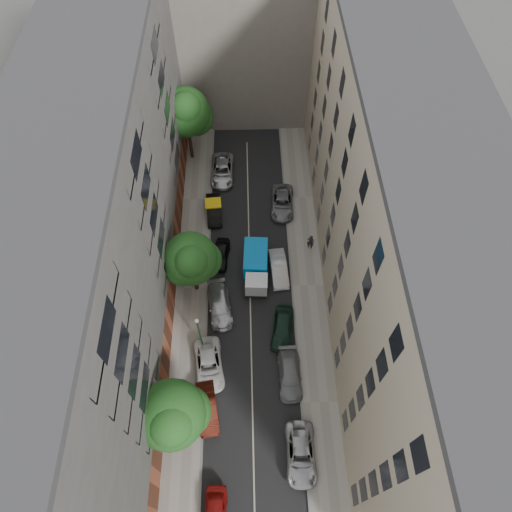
{
  "coord_description": "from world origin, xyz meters",
  "views": [
    {
      "loc": [
        0.03,
        -21.39,
        37.82
      ],
      "look_at": [
        0.57,
        -0.4,
        6.0
      ],
      "focal_mm": 32.0,
      "sensor_mm": 36.0,
      "label": 1
    }
  ],
  "objects_px": {
    "car_right_3": "(279,268)",
    "tree_near": "(173,416)",
    "car_left_4": "(221,254)",
    "pedestrian": "(311,242)",
    "lamp_post": "(199,331)",
    "car_left_1": "(207,408)",
    "tree_mid": "(192,261)",
    "tarp_truck": "(256,266)",
    "car_left_3": "(220,305)",
    "tree_far": "(187,114)",
    "car_right_0": "(301,454)",
    "car_right_2": "(282,328)",
    "car_right_1": "(290,374)",
    "car_left_2": "(209,365)",
    "car_left_5": "(214,210)",
    "car_left_6": "(222,170)",
    "car_right_4": "(282,203)"
  },
  "relations": [
    {
      "from": "car_left_5",
      "to": "tree_near",
      "type": "distance_m",
      "value": 22.61
    },
    {
      "from": "car_left_6",
      "to": "car_right_2",
      "type": "relative_size",
      "value": 1.21
    },
    {
      "from": "car_left_6",
      "to": "car_left_4",
      "type": "bearing_deg",
      "value": -88.35
    },
    {
      "from": "car_left_1",
      "to": "tree_far",
      "type": "distance_m",
      "value": 29.4
    },
    {
      "from": "car_right_1",
      "to": "car_right_2",
      "type": "bearing_deg",
      "value": 94.1
    },
    {
      "from": "car_right_0",
      "to": "tree_mid",
      "type": "relative_size",
      "value": 0.65
    },
    {
      "from": "car_left_3",
      "to": "lamp_post",
      "type": "xyz_separation_m",
      "value": [
        -1.4,
        -3.82,
        2.95
      ]
    },
    {
      "from": "car_left_2",
      "to": "tree_far",
      "type": "distance_m",
      "value": 25.9
    },
    {
      "from": "car_left_6",
      "to": "tree_mid",
      "type": "distance_m",
      "value": 15.52
    },
    {
      "from": "car_left_1",
      "to": "tree_mid",
      "type": "bearing_deg",
      "value": 87.91
    },
    {
      "from": "car_right_3",
      "to": "tree_far",
      "type": "xyz_separation_m",
      "value": [
        -9.04,
        15.75,
        5.58
      ]
    },
    {
      "from": "car_right_1",
      "to": "lamp_post",
      "type": "relative_size",
      "value": 0.83
    },
    {
      "from": "tree_near",
      "to": "pedestrian",
      "type": "height_order",
      "value": "tree_near"
    },
    {
      "from": "car_left_2",
      "to": "car_right_2",
      "type": "relative_size",
      "value": 1.14
    },
    {
      "from": "car_left_6",
      "to": "car_right_1",
      "type": "bearing_deg",
      "value": -74.03
    },
    {
      "from": "tree_mid",
      "to": "car_right_2",
      "type": "bearing_deg",
      "value": -30.01
    },
    {
      "from": "car_right_2",
      "to": "pedestrian",
      "type": "relative_size",
      "value": 2.36
    },
    {
      "from": "lamp_post",
      "to": "car_right_4",
      "type": "bearing_deg",
      "value": 63.75
    },
    {
      "from": "car_right_3",
      "to": "tree_near",
      "type": "height_order",
      "value": "tree_near"
    },
    {
      "from": "car_left_5",
      "to": "car_left_6",
      "type": "relative_size",
      "value": 0.8
    },
    {
      "from": "car_left_4",
      "to": "pedestrian",
      "type": "bearing_deg",
      "value": 13.86
    },
    {
      "from": "car_left_1",
      "to": "car_right_2",
      "type": "bearing_deg",
      "value": 37.91
    },
    {
      "from": "car_left_1",
      "to": "pedestrian",
      "type": "height_order",
      "value": "pedestrian"
    },
    {
      "from": "lamp_post",
      "to": "tree_far",
      "type": "bearing_deg",
      "value": 94.98
    },
    {
      "from": "tarp_truck",
      "to": "car_right_1",
      "type": "height_order",
      "value": "tarp_truck"
    },
    {
      "from": "car_left_1",
      "to": "lamp_post",
      "type": "height_order",
      "value": "lamp_post"
    },
    {
      "from": "car_right_0",
      "to": "tree_mid",
      "type": "xyz_separation_m",
      "value": [
        -8.53,
        14.86,
        4.42
      ]
    },
    {
      "from": "car_left_3",
      "to": "car_left_1",
      "type": "bearing_deg",
      "value": -103.67
    },
    {
      "from": "car_left_2",
      "to": "car_right_0",
      "type": "relative_size",
      "value": 1.02
    },
    {
      "from": "car_left_1",
      "to": "car_left_4",
      "type": "bearing_deg",
      "value": 78.08
    },
    {
      "from": "car_left_4",
      "to": "car_right_1",
      "type": "bearing_deg",
      "value": -56.46
    },
    {
      "from": "tree_mid",
      "to": "car_right_4",
      "type": "bearing_deg",
      "value": 49.36
    },
    {
      "from": "tree_near",
      "to": "lamp_post",
      "type": "height_order",
      "value": "tree_near"
    },
    {
      "from": "car_right_1",
      "to": "lamp_post",
      "type": "height_order",
      "value": "lamp_post"
    },
    {
      "from": "car_left_4",
      "to": "car_right_1",
      "type": "distance_m",
      "value": 13.59
    },
    {
      "from": "car_right_0",
      "to": "car_right_2",
      "type": "xyz_separation_m",
      "value": [
        -0.8,
        10.4,
        0.06
      ]
    },
    {
      "from": "tree_near",
      "to": "lamp_post",
      "type": "relative_size",
      "value": 1.37
    },
    {
      "from": "car_right_3",
      "to": "car_right_4",
      "type": "height_order",
      "value": "car_right_3"
    },
    {
      "from": "car_right_1",
      "to": "car_right_4",
      "type": "distance_m",
      "value": 18.6
    },
    {
      "from": "car_left_2",
      "to": "car_left_3",
      "type": "relative_size",
      "value": 1.02
    },
    {
      "from": "tarp_truck",
      "to": "car_left_5",
      "type": "relative_size",
      "value": 1.32
    },
    {
      "from": "car_right_3",
      "to": "lamp_post",
      "type": "bearing_deg",
      "value": -137.49
    },
    {
      "from": "car_left_3",
      "to": "tree_mid",
      "type": "distance_m",
      "value": 5.3
    },
    {
      "from": "tree_far",
      "to": "car_left_4",
      "type": "bearing_deg",
      "value": -76.15
    },
    {
      "from": "car_left_3",
      "to": "car_right_2",
      "type": "distance_m",
      "value": 6.09
    },
    {
      "from": "tarp_truck",
      "to": "pedestrian",
      "type": "height_order",
      "value": "tarp_truck"
    },
    {
      "from": "tree_mid",
      "to": "lamp_post",
      "type": "xyz_separation_m",
      "value": [
        0.73,
        -5.88,
        -1.44
      ]
    },
    {
      "from": "car_right_4",
      "to": "tree_near",
      "type": "height_order",
      "value": "tree_near"
    },
    {
      "from": "car_right_4",
      "to": "tree_near",
      "type": "distance_m",
      "value": 25.05
    },
    {
      "from": "car_right_2",
      "to": "lamp_post",
      "type": "relative_size",
      "value": 0.78
    }
  ]
}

